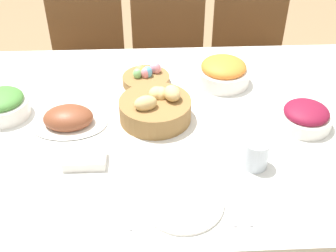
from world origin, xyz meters
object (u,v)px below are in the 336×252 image
egg_basket (146,78)px  green_salad_bowl (3,105)px  drinking_cup (256,154)px  dinner_plate (183,202)px  butter_dish (85,160)px  chair_far_left (88,54)px  chair_far_right (250,50)px  ham_platter (69,119)px  beet_salad_bowl (306,116)px  chair_far_center (169,52)px  spoon (243,201)px  knife (232,201)px  carrot_bowl (223,72)px  fork (133,205)px  bread_basket (155,108)px

egg_basket → green_salad_bowl: (-0.53, -0.21, 0.02)m
egg_basket → drinking_cup: size_ratio=2.04×
dinner_plate → butter_dish: size_ratio=1.76×
chair_far_left → butter_dish: size_ratio=7.35×
chair_far_right → ham_platter: size_ratio=3.65×
beet_salad_bowl → drinking_cup: bearing=-137.9°
chair_far_center → chair_far_left: size_ratio=1.00×
chair_far_center → beet_salad_bowl: size_ratio=5.33×
egg_basket → spoon: size_ratio=1.04×
knife → butter_dish: butter_dish is taller
carrot_bowl → fork: size_ratio=1.15×
beet_salad_bowl → butter_dish: bearing=-167.6°
bread_basket → spoon: (0.25, -0.43, -0.05)m
green_salad_bowl → fork: green_salad_bowl is taller
green_salad_bowl → butter_dish: size_ratio=1.38×
chair_far_left → chair_far_center: bearing=-4.8°
spoon → beet_salad_bowl: bearing=46.5°
carrot_bowl → knife: (-0.07, -0.67, -0.05)m
dinner_plate → chair_far_left: bearing=108.3°
chair_far_center → chair_far_right: same height
spoon → ham_platter: bearing=140.1°
carrot_bowl → green_salad_bowl: (-0.85, -0.20, -0.00)m
chair_far_left → ham_platter: chair_far_left is taller
knife → carrot_bowl: bearing=88.4°
chair_far_center → beet_salad_bowl: 1.09m
chair_far_left → dinner_plate: 1.41m
egg_basket → ham_platter: size_ratio=0.71×
beet_salad_bowl → dinner_plate: size_ratio=0.78×
green_salad_bowl → spoon: (0.81, -0.47, -0.05)m
butter_dish → spoon: bearing=-21.4°
carrot_bowl → spoon: carrot_bowl is taller
chair_far_right → chair_far_left: bearing=-176.8°
beet_salad_bowl → ham_platter: bearing=177.2°
dinner_plate → chair_far_center: bearing=89.1°
beet_salad_bowl → knife: size_ratio=1.00×
egg_basket → butter_dish: 0.53m
green_salad_bowl → carrot_bowl: bearing=12.9°
chair_far_center → fork: bearing=-96.5°
green_salad_bowl → knife: bearing=-31.2°
dinner_plate → spoon: size_ratio=1.27×
ham_platter → beet_salad_bowl: size_ratio=1.46×
beet_salad_bowl → dinner_plate: beet_salad_bowl is taller
fork → spoon: same height
egg_basket → beet_salad_bowl: beet_salad_bowl is taller
dinner_plate → green_salad_bowl: bearing=143.3°
chair_far_left → chair_far_right: (0.93, 0.00, 0.00)m
dinner_plate → ham_platter: bearing=134.0°
green_salad_bowl → bread_basket: bearing=-4.9°
drinking_cup → egg_basket: bearing=123.3°
beet_salad_bowl → chair_far_right: bearing=88.7°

